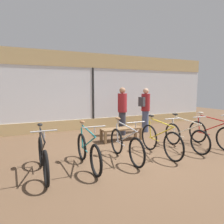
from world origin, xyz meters
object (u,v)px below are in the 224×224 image
(bicycle_right, at_px, (185,136))
(customer_by_window, at_px, (122,110))
(bicycle_far_left, at_px, (43,157))
(customer_near_rack, at_px, (145,108))
(bicycle_far_right, at_px, (211,134))
(display_bench, at_px, (121,130))
(bicycle_center_left, at_px, (125,145))
(bicycle_center_right, at_px, (160,140))
(bicycle_left, at_px, (88,151))

(bicycle_right, bearing_deg, customer_by_window, 110.05)
(bicycle_far_left, relative_size, customer_near_rack, 0.98)
(bicycle_far_left, distance_m, bicycle_far_right, 4.80)
(customer_by_window, bearing_deg, bicycle_right, -69.95)
(display_bench, relative_size, customer_by_window, 0.79)
(bicycle_center_left, xyz_separation_m, bicycle_far_right, (2.87, -0.06, 0.00))
(bicycle_center_right, distance_m, customer_near_rack, 2.84)
(bicycle_center_right, distance_m, bicycle_far_right, 1.87)
(bicycle_left, relative_size, customer_near_rack, 0.96)
(bicycle_far_left, bearing_deg, display_bench, 32.93)
(bicycle_center_right, bearing_deg, bicycle_far_left, -179.92)
(bicycle_center_right, bearing_deg, customer_near_rack, 64.39)
(bicycle_left, distance_m, bicycle_far_right, 3.85)
(customer_by_window, bearing_deg, bicycle_center_left, -115.49)
(bicycle_left, relative_size, bicycle_center_right, 0.97)
(bicycle_right, bearing_deg, bicycle_far_left, -178.25)
(bicycle_left, height_order, display_bench, bicycle_left)
(bicycle_far_left, height_order, bicycle_center_right, bicycle_center_right)
(bicycle_far_left, xyz_separation_m, bicycle_center_left, (1.92, 0.06, 0.01))
(customer_near_rack, distance_m, customer_by_window, 1.07)
(bicycle_center_left, height_order, bicycle_far_right, bicycle_far_right)
(bicycle_center_left, height_order, customer_near_rack, customer_near_rack)
(bicycle_left, height_order, customer_near_rack, customer_near_rack)
(bicycle_left, bearing_deg, bicycle_center_right, 0.06)
(bicycle_far_left, height_order, customer_by_window, customer_by_window)
(bicycle_left, relative_size, bicycle_right, 0.97)
(bicycle_center_left, distance_m, bicycle_center_right, 1.00)
(bicycle_right, distance_m, display_bench, 2.03)
(bicycle_far_left, height_order, display_bench, bicycle_far_left)
(bicycle_far_left, distance_m, customer_by_window, 3.95)
(bicycle_left, relative_size, bicycle_far_right, 0.98)
(bicycle_center_left, bearing_deg, display_bench, 65.99)
(bicycle_center_left, height_order, bicycle_center_right, bicycle_center_right)
(bicycle_left, xyz_separation_m, customer_near_rack, (3.18, 2.51, 0.58))
(bicycle_right, height_order, bicycle_far_right, bicycle_far_right)
(bicycle_far_left, bearing_deg, bicycle_left, 0.12)
(bicycle_left, bearing_deg, customer_by_window, 49.06)
(customer_by_window, bearing_deg, bicycle_center_right, -93.14)
(bicycle_center_left, distance_m, bicycle_right, 1.98)
(bicycle_center_left, xyz_separation_m, bicycle_right, (1.98, 0.06, -0.00))
(display_bench, distance_m, customer_near_rack, 1.76)
(bicycle_far_left, distance_m, bicycle_center_left, 1.93)
(bicycle_right, xyz_separation_m, bicycle_far_right, (0.90, -0.13, 0.01))
(customer_near_rack, xyz_separation_m, customer_by_window, (-1.07, -0.08, -0.00))
(display_bench, bearing_deg, customer_near_rack, 28.37)
(display_bench, height_order, customer_near_rack, customer_near_rack)
(bicycle_center_left, bearing_deg, customer_by_window, 64.51)
(bicycle_center_right, xyz_separation_m, display_bench, (-0.25, 1.72, -0.05))
(display_bench, bearing_deg, bicycle_center_right, -81.61)
(bicycle_center_right, bearing_deg, bicycle_center_left, 176.96)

